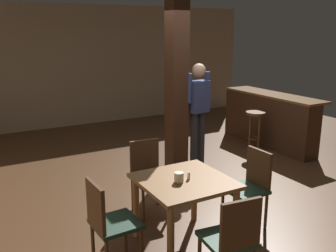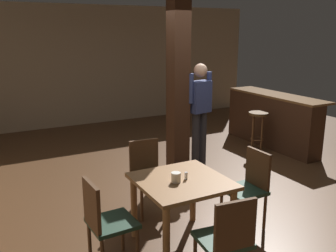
{
  "view_description": "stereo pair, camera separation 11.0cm",
  "coord_description": "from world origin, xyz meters",
  "px_view_note": "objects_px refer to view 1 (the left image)",
  "views": [
    {
      "loc": [
        -3.05,
        -4.25,
        2.22
      ],
      "look_at": [
        -0.72,
        -0.1,
        1.0
      ],
      "focal_mm": 40.0,
      "sensor_mm": 36.0,
      "label": 1
    },
    {
      "loc": [
        -2.96,
        -4.3,
        2.22
      ],
      "look_at": [
        -0.72,
        -0.1,
        1.0
      ],
      "focal_mm": 40.0,
      "sensor_mm": 36.0,
      "label": 2
    }
  ],
  "objects_px": {
    "chair_west": "(108,220)",
    "napkin_cup": "(179,177)",
    "standing_person": "(198,109)",
    "chair_south": "(232,237)",
    "chair_east": "(250,184)",
    "bar_stool_near": "(255,122)",
    "dining_table": "(184,191)",
    "salt_shaker": "(189,176)",
    "bar_counter": "(268,119)",
    "chair_north": "(148,173)"
  },
  "relations": [
    {
      "from": "salt_shaker",
      "to": "bar_counter",
      "type": "xyz_separation_m",
      "value": [
        3.27,
        2.23,
        -0.25
      ]
    },
    {
      "from": "chair_south",
      "to": "napkin_cup",
      "type": "bearing_deg",
      "value": 94.22
    },
    {
      "from": "chair_east",
      "to": "napkin_cup",
      "type": "bearing_deg",
      "value": -179.3
    },
    {
      "from": "dining_table",
      "to": "bar_counter",
      "type": "xyz_separation_m",
      "value": [
        3.31,
        2.21,
        -0.09
      ]
    },
    {
      "from": "dining_table",
      "to": "chair_south",
      "type": "bearing_deg",
      "value": -91.87
    },
    {
      "from": "chair_west",
      "to": "napkin_cup",
      "type": "xyz_separation_m",
      "value": [
        0.76,
        -0.01,
        0.28
      ]
    },
    {
      "from": "chair_west",
      "to": "bar_stool_near",
      "type": "distance_m",
      "value": 4.18
    },
    {
      "from": "dining_table",
      "to": "salt_shaker",
      "type": "distance_m",
      "value": 0.17
    },
    {
      "from": "chair_west",
      "to": "napkin_cup",
      "type": "distance_m",
      "value": 0.81
    },
    {
      "from": "salt_shaker",
      "to": "bar_stool_near",
      "type": "distance_m",
      "value": 3.44
    },
    {
      "from": "chair_west",
      "to": "standing_person",
      "type": "height_order",
      "value": "standing_person"
    },
    {
      "from": "chair_east",
      "to": "salt_shaker",
      "type": "distance_m",
      "value": 0.88
    },
    {
      "from": "dining_table",
      "to": "bar_counter",
      "type": "distance_m",
      "value": 3.98
    },
    {
      "from": "standing_person",
      "to": "chair_south",
      "type": "bearing_deg",
      "value": -118.1
    },
    {
      "from": "bar_stool_near",
      "to": "dining_table",
      "type": "bearing_deg",
      "value": -144.08
    },
    {
      "from": "bar_stool_near",
      "to": "chair_south",
      "type": "bearing_deg",
      "value": -134.79
    },
    {
      "from": "chair_north",
      "to": "napkin_cup",
      "type": "xyz_separation_m",
      "value": [
        -0.1,
        -0.9,
        0.28
      ]
    },
    {
      "from": "bar_stool_near",
      "to": "napkin_cup",
      "type": "bearing_deg",
      "value": -144.49
    },
    {
      "from": "chair_north",
      "to": "chair_south",
      "type": "bearing_deg",
      "value": -91.41
    },
    {
      "from": "standing_person",
      "to": "bar_counter",
      "type": "height_order",
      "value": "standing_person"
    },
    {
      "from": "dining_table",
      "to": "chair_south",
      "type": "height_order",
      "value": "chair_south"
    },
    {
      "from": "chair_west",
      "to": "standing_person",
      "type": "bearing_deg",
      "value": 39.62
    },
    {
      "from": "salt_shaker",
      "to": "standing_person",
      "type": "distance_m",
      "value": 2.29
    },
    {
      "from": "chair_south",
      "to": "salt_shaker",
      "type": "bearing_deg",
      "value": 85.14
    },
    {
      "from": "bar_counter",
      "to": "chair_north",
      "type": "bearing_deg",
      "value": -157.79
    },
    {
      "from": "chair_north",
      "to": "standing_person",
      "type": "bearing_deg",
      "value": 34.88
    },
    {
      "from": "bar_counter",
      "to": "chair_south",
      "type": "bearing_deg",
      "value": -137.73
    },
    {
      "from": "standing_person",
      "to": "dining_table",
      "type": "bearing_deg",
      "value": -127.2
    },
    {
      "from": "chair_north",
      "to": "salt_shaker",
      "type": "distance_m",
      "value": 0.92
    },
    {
      "from": "standing_person",
      "to": "salt_shaker",
      "type": "bearing_deg",
      "value": -126.14
    },
    {
      "from": "chair_east",
      "to": "salt_shaker",
      "type": "bearing_deg",
      "value": 179.76
    },
    {
      "from": "chair_east",
      "to": "bar_counter",
      "type": "xyz_separation_m",
      "value": [
        2.43,
        2.23,
        0.01
      ]
    },
    {
      "from": "chair_east",
      "to": "bar_stool_near",
      "type": "height_order",
      "value": "chair_east"
    },
    {
      "from": "chair_north",
      "to": "bar_stool_near",
      "type": "xyz_separation_m",
      "value": [
        2.78,
        1.16,
        0.07
      ]
    },
    {
      "from": "chair_north",
      "to": "bar_stool_near",
      "type": "distance_m",
      "value": 3.02
    },
    {
      "from": "chair_south",
      "to": "chair_east",
      "type": "xyz_separation_m",
      "value": [
        0.91,
        0.8,
        0.0
      ]
    },
    {
      "from": "chair_south",
      "to": "salt_shaker",
      "type": "xyz_separation_m",
      "value": [
        0.07,
        0.8,
        0.27
      ]
    },
    {
      "from": "salt_shaker",
      "to": "standing_person",
      "type": "height_order",
      "value": "standing_person"
    },
    {
      "from": "chair_west",
      "to": "bar_counter",
      "type": "height_order",
      "value": "bar_counter"
    },
    {
      "from": "napkin_cup",
      "to": "salt_shaker",
      "type": "distance_m",
      "value": 0.13
    },
    {
      "from": "chair_south",
      "to": "bar_stool_near",
      "type": "height_order",
      "value": "chair_south"
    },
    {
      "from": "salt_shaker",
      "to": "bar_counter",
      "type": "relative_size",
      "value": 0.03
    },
    {
      "from": "chair_south",
      "to": "napkin_cup",
      "type": "xyz_separation_m",
      "value": [
        -0.06,
        0.79,
        0.28
      ]
    },
    {
      "from": "chair_south",
      "to": "napkin_cup",
      "type": "height_order",
      "value": "chair_south"
    },
    {
      "from": "chair_east",
      "to": "standing_person",
      "type": "distance_m",
      "value": 1.97
    },
    {
      "from": "salt_shaker",
      "to": "bar_stool_near",
      "type": "bearing_deg",
      "value": 36.53
    },
    {
      "from": "chair_south",
      "to": "standing_person",
      "type": "relative_size",
      "value": 0.52
    },
    {
      "from": "dining_table",
      "to": "salt_shaker",
      "type": "relative_size",
      "value": 11.68
    },
    {
      "from": "chair_north",
      "to": "bar_stool_near",
      "type": "bearing_deg",
      "value": 22.58
    },
    {
      "from": "napkin_cup",
      "to": "bar_stool_near",
      "type": "distance_m",
      "value": 3.55
    }
  ]
}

